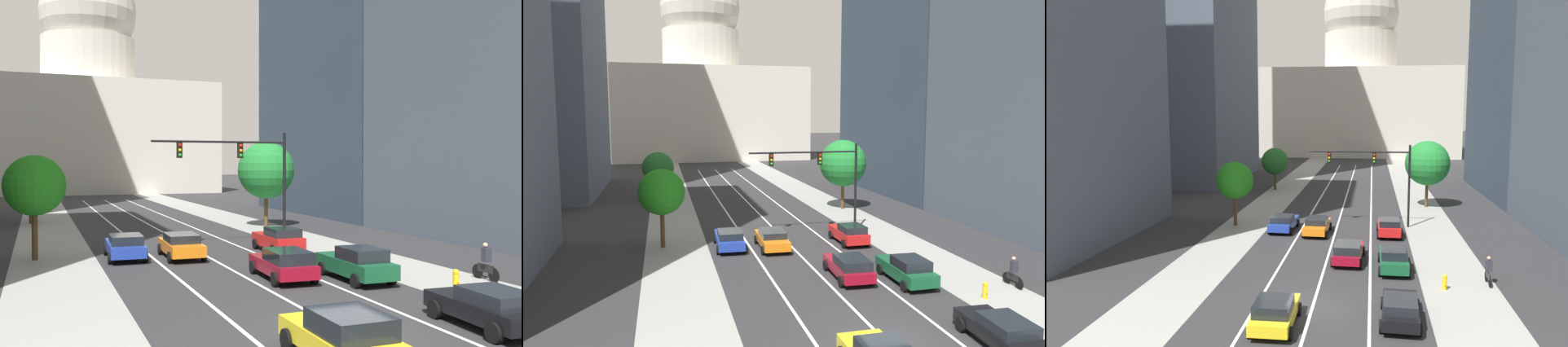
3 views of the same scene
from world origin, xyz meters
TOP-DOWN VIEW (x-y plane):
  - ground_plane at (0.00, 40.00)m, footprint 400.00×400.00m
  - sidewalk_left at (-8.20, 35.00)m, footprint 4.44×130.00m
  - sidewalk_right at (8.20, 35.00)m, footprint 4.44×130.00m
  - lane_stripe_left at (-2.99, 25.00)m, footprint 0.16×90.00m
  - lane_stripe_center at (0.00, 25.00)m, footprint 0.16×90.00m
  - lane_stripe_right at (2.99, 25.00)m, footprint 0.16×90.00m
  - capitol_building at (0.00, 95.88)m, footprint 43.68×24.43m
  - car_yellow at (-1.50, -2.74)m, footprint 2.08×4.22m
  - car_crimson at (1.49, 8.22)m, footprint 2.21×4.67m
  - car_green at (4.49, 6.83)m, footprint 1.99×4.61m
  - car_blue at (-4.49, 16.60)m, footprint 2.21×4.76m
  - car_red at (4.49, 15.97)m, footprint 2.01×4.27m
  - car_orange at (-1.50, 15.87)m, footprint 2.17×4.67m
  - car_black at (4.48, -1.44)m, footprint 2.12×4.38m
  - traffic_signal_mast at (3.54, 19.31)m, footprint 8.94×0.39m
  - fire_hydrant at (7.28, 3.49)m, footprint 0.26×0.35m
  - cyclist at (9.98, 4.75)m, footprint 0.36×1.70m
  - street_tree_near_right at (8.89, 29.25)m, footprint 4.77×4.77m
  - street_tree_near_left at (-9.18, 18.04)m, footprint 3.35×3.35m
  - street_tree_mid_left at (-9.56, 38.86)m, footprint 3.50×3.50m

SIDE VIEW (x-z plane):
  - ground_plane at x=0.00m, z-range 0.00..0.00m
  - sidewalk_left at x=-8.20m, z-range 0.00..0.01m
  - sidewalk_right at x=8.20m, z-range 0.00..0.01m
  - lane_stripe_left at x=-2.99m, z-range 0.01..0.02m
  - lane_stripe_center at x=0.00m, z-range 0.01..0.02m
  - lane_stripe_right at x=2.99m, z-range 0.01..0.02m
  - fire_hydrant at x=7.28m, z-range 0.01..0.92m
  - car_black at x=4.48m, z-range 0.05..1.39m
  - car_blue at x=-4.49m, z-range 0.04..1.44m
  - car_orange at x=-1.50m, z-range 0.05..1.43m
  - car_crimson at x=1.49m, z-range 0.04..1.47m
  - car_yellow at x=-1.50m, z-range 0.03..1.50m
  - car_red at x=4.49m, z-range 0.03..1.54m
  - car_green at x=4.49m, z-range 0.02..1.57m
  - cyclist at x=9.98m, z-range -0.01..1.71m
  - street_tree_mid_left at x=-9.56m, z-range 0.99..6.50m
  - street_tree_near_left at x=-9.18m, z-range 1.20..6.99m
  - street_tree_near_right at x=8.89m, z-range 1.17..8.29m
  - traffic_signal_mast at x=3.54m, z-range 1.55..8.89m
  - capitol_building at x=0.00m, z-range -6.18..36.76m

